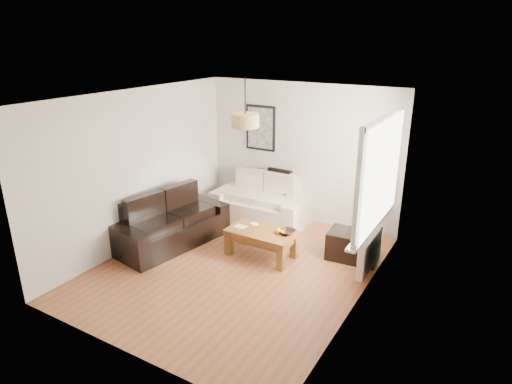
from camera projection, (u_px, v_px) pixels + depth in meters
The scene contains 21 objects.
floor at pixel (236, 267), 6.80m from camera, with size 4.50×4.50×0.00m, color brown.
ceiling at pixel (233, 97), 5.92m from camera, with size 3.80×4.50×0.00m, color white, non-canonical shape.
wall_back at pixel (301, 154), 8.18m from camera, with size 3.80×0.04×2.60m, color silver, non-canonical shape.
wall_front at pixel (116, 250), 4.53m from camera, with size 3.80×0.04×2.60m, color silver, non-canonical shape.
wall_left at pixel (139, 169), 7.26m from camera, with size 0.04×4.50×2.60m, color silver, non-canonical shape.
wall_right at pixel (363, 213), 5.45m from camera, with size 0.04×4.50×2.60m, color silver, non-canonical shape.
window_bay at pixel (380, 173), 6.02m from camera, with size 0.14×1.90×1.60m, color white, non-canonical shape.
radiator at pixel (370, 252), 6.45m from camera, with size 0.10×0.90×0.52m, color white.
poster at pixel (261, 128), 8.43m from camera, with size 0.62×0.04×0.87m, color black, non-canonical shape.
pendant_shade at pixel (245, 121), 6.29m from camera, with size 0.40×0.40×0.20m, color tan.
loveseat_cream at pixel (261, 199), 8.37m from camera, with size 1.77×0.97×0.88m, color beige, non-canonical shape.
sofa_leather at pixel (170, 220), 7.46m from camera, with size 1.95×0.95×0.84m, color black, non-canonical shape.
coffee_table at pixel (261, 243), 7.07m from camera, with size 1.09×0.60×0.45m, color brown, non-canonical shape.
ottoman at pixel (353, 246), 6.99m from camera, with size 0.78×0.50×0.45m, color black.
cushion_left at pixel (253, 178), 8.59m from camera, with size 0.40×0.12×0.40m, color black.
cushion_right at pixel (279, 181), 8.31m from camera, with size 0.46×0.14×0.46m, color black.
fruit_bowl at pixel (287, 232), 6.88m from camera, with size 0.26×0.26×0.06m, color black.
orange_a at pixel (278, 232), 6.87m from camera, with size 0.08×0.08×0.08m, color orange.
orange_b at pixel (282, 232), 6.85m from camera, with size 0.06×0.06×0.06m, color orange.
orange_c at pixel (278, 230), 6.92m from camera, with size 0.08×0.08×0.08m, color orange.
papers at pixel (241, 226), 7.15m from camera, with size 0.19×0.13×0.01m, color white.
Camera 1 is at (3.31, -5.02, 3.39)m, focal length 30.88 mm.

